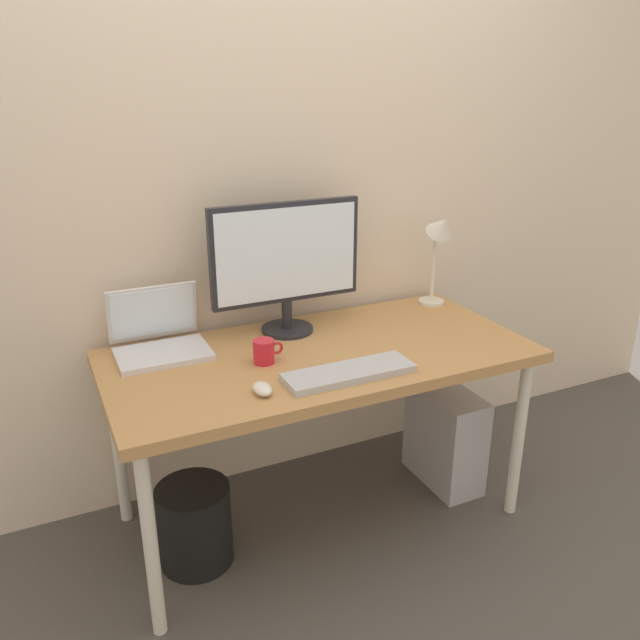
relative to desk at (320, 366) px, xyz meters
The scene contains 11 objects.
ground_plane 0.65m from the desk, ahead, with size 6.00×6.00×0.00m, color #4C4742.
back_wall 0.78m from the desk, 90.00° to the left, with size 4.40×0.04×2.60m, color beige.
desk is the anchor object (origin of this frame).
monitor 0.41m from the desk, 97.41° to the left, with size 0.58×0.20×0.50m.
laptop 0.59m from the desk, 154.44° to the left, with size 0.32×0.27×0.23m.
desk_lamp 0.78m from the desk, 19.35° to the left, with size 0.11×0.16×0.41m.
keyboard 0.23m from the desk, 90.41° to the right, with size 0.44×0.14×0.02m, color #B2B2B7.
mouse 0.38m from the desk, 143.92° to the right, with size 0.06×0.09×0.03m, color silver.
coffee_mug 0.24m from the desk, behind, with size 0.11×0.07×0.08m.
computer_tower 0.73m from the desk, ahead, with size 0.18×0.36×0.42m, color #B2B2B7.
wastebasket 0.71m from the desk, behind, with size 0.26×0.26×0.30m, color black.
Camera 1 is at (-0.90, -1.90, 1.63)m, focal length 36.00 mm.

